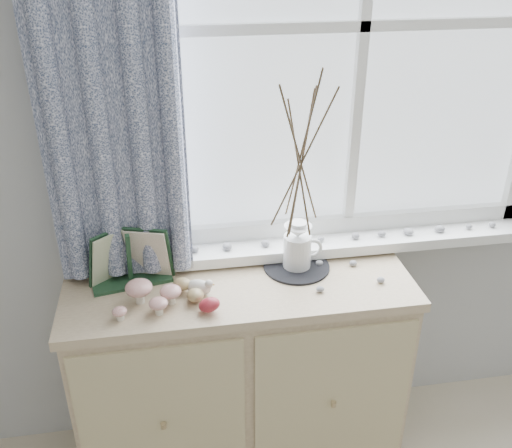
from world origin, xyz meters
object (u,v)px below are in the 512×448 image
object	(u,v)px
botanical_book	(129,260)
toadstool_cluster	(149,294)
twig_pitcher	(301,156)
sideboard	(241,377)

from	to	relation	value
botanical_book	toadstool_cluster	xyz separation A→B (m)	(0.06, -0.12, -0.06)
toadstool_cluster	twig_pitcher	distance (m)	0.66
twig_pitcher	sideboard	bearing A→B (deg)	-162.93
botanical_book	twig_pitcher	bearing A→B (deg)	-8.07
toadstool_cluster	twig_pitcher	bearing A→B (deg)	15.99
sideboard	toadstool_cluster	size ratio (longest dim) A/B	5.49
toadstool_cluster	botanical_book	bearing A→B (deg)	116.29
sideboard	botanical_book	world-z (taller)	botanical_book
sideboard	botanical_book	distance (m)	0.65
sideboard	twig_pitcher	world-z (taller)	twig_pitcher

